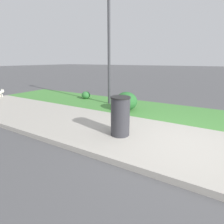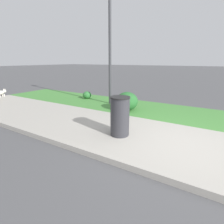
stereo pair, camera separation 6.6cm
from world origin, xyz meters
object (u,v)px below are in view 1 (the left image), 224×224
at_px(street_lamp, 109,23).
at_px(trash_bin, 120,116).
at_px(shrub_bush_near_lamp, 126,101).
at_px(shrub_bush_mid_verge, 86,95).

xyz_separation_m(street_lamp, trash_bin, (1.93, -2.69, -2.63)).
xyz_separation_m(street_lamp, shrub_bush_near_lamp, (1.08, -0.58, -2.78)).
bearing_deg(shrub_bush_near_lamp, street_lamp, 151.78).
bearing_deg(trash_bin, street_lamp, 125.70).
distance_m(street_lamp, shrub_bush_mid_verge, 3.30).
bearing_deg(shrub_bush_near_lamp, trash_bin, -68.01).
relative_size(trash_bin, shrub_bush_near_lamp, 1.21).
xyz_separation_m(shrub_bush_near_lamp, shrub_bush_mid_verge, (-2.55, 0.85, -0.16)).
relative_size(shrub_bush_near_lamp, shrub_bush_mid_verge, 1.94).
height_order(trash_bin, shrub_bush_mid_verge, trash_bin).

